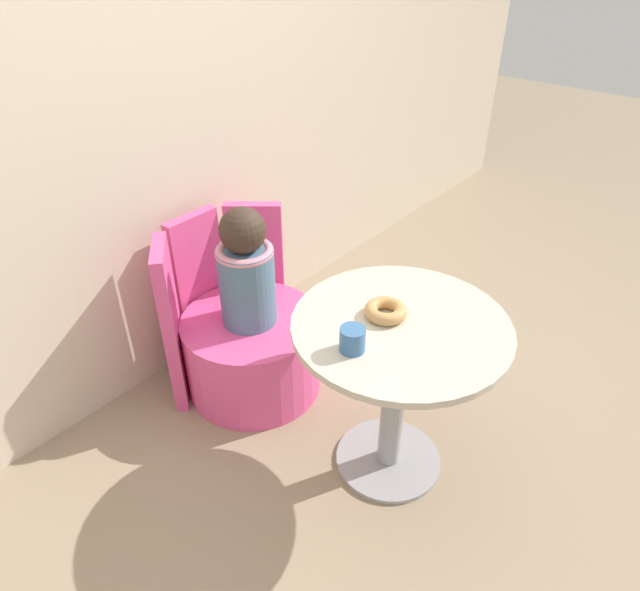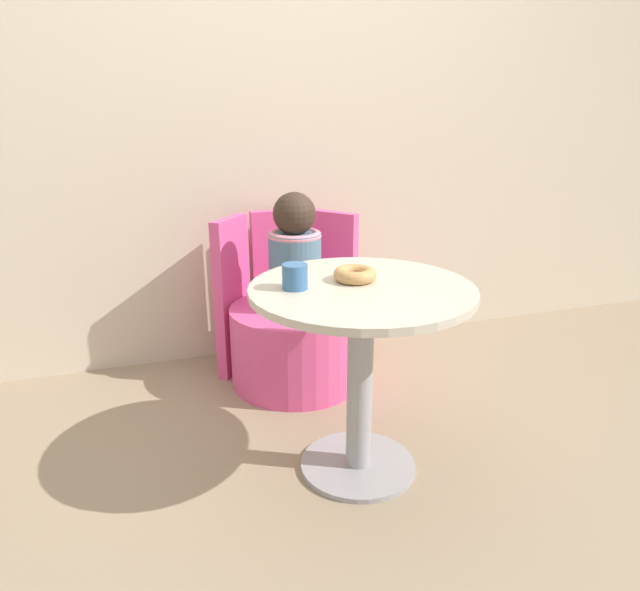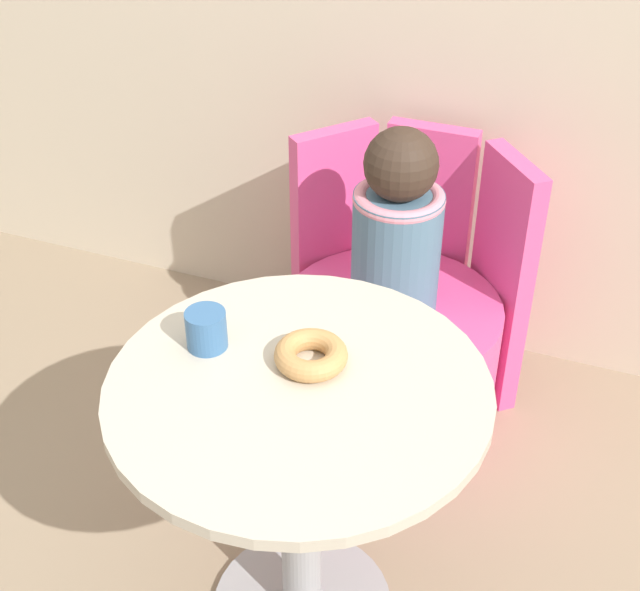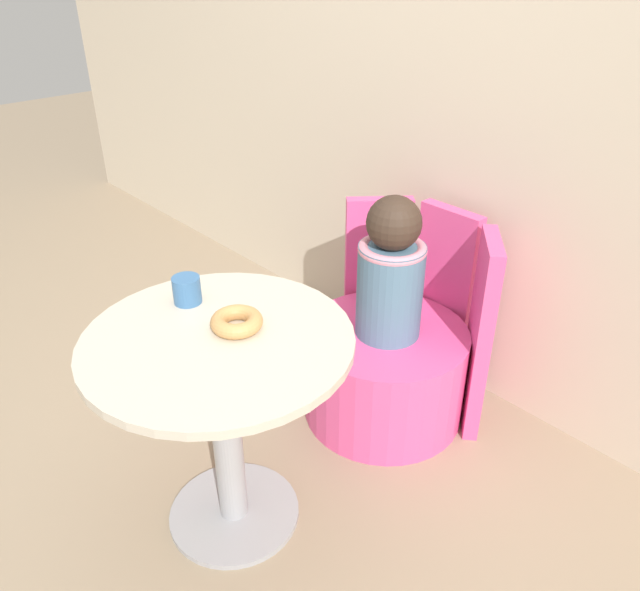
% 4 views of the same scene
% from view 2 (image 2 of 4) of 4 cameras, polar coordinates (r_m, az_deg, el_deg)
% --- Properties ---
extents(ground_plane, '(12.00, 12.00, 0.00)m').
position_cam_2_polar(ground_plane, '(2.04, 2.19, -17.23)').
color(ground_plane, gray).
extents(back_wall, '(6.00, 0.06, 2.40)m').
position_cam_2_polar(back_wall, '(2.74, -6.12, 18.66)').
color(back_wall, beige).
rests_on(back_wall, ground_plane).
extents(round_table, '(0.71, 0.71, 0.66)m').
position_cam_2_polar(round_table, '(1.83, 4.11, -4.27)').
color(round_table, '#99999E').
rests_on(round_table, ground_plane).
extents(tub_chair, '(0.58, 0.58, 0.35)m').
position_cam_2_polar(tub_chair, '(2.55, -2.40, -4.90)').
color(tub_chair, '#E54C8C').
rests_on(tub_chair, ground_plane).
extents(booth_backrest, '(0.68, 0.25, 0.72)m').
position_cam_2_polar(booth_backrest, '(2.70, -3.84, 0.65)').
color(booth_backrest, '#E54C8C').
rests_on(booth_backrest, ground_plane).
extents(child_figure, '(0.23, 0.23, 0.50)m').
position_cam_2_polar(child_figure, '(2.42, -2.53, 4.09)').
color(child_figure, slate).
rests_on(child_figure, tub_chair).
extents(donut, '(0.14, 0.14, 0.04)m').
position_cam_2_polar(donut, '(1.82, 3.51, 2.12)').
color(donut, tan).
rests_on(donut, round_table).
extents(cup, '(0.08, 0.08, 0.08)m').
position_cam_2_polar(cup, '(1.73, -2.53, 1.91)').
color(cup, '#386699').
rests_on(cup, round_table).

